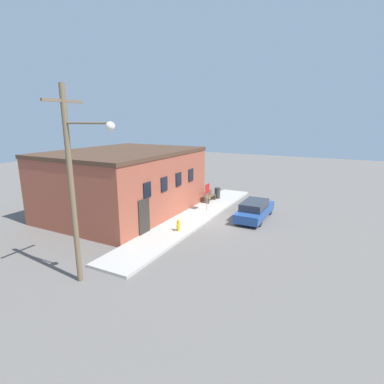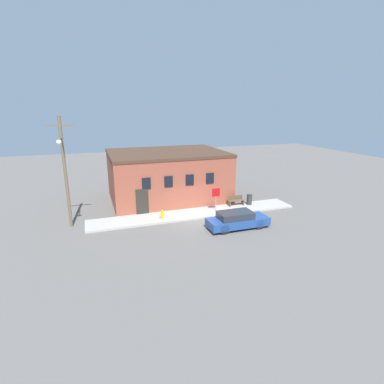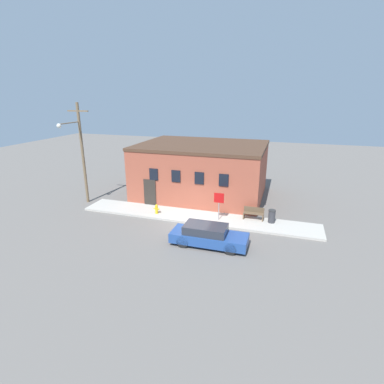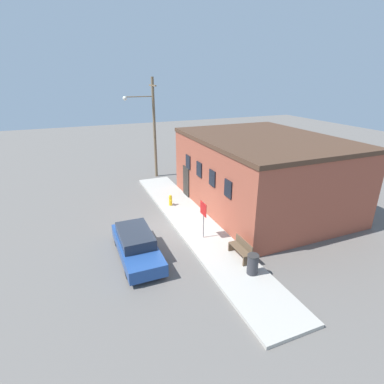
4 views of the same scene
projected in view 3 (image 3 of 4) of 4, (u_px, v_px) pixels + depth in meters
The scene contains 9 objects.
ground_plane at pixel (191, 224), 20.46m from camera, with size 80.00×80.00×0.00m, color #66605B.
sidewalk at pixel (196, 217), 21.50m from camera, with size 17.13×2.35×0.15m.
brick_building at pixel (202, 170), 25.71m from camera, with size 10.45×7.94×4.52m.
fire_hydrant at pixel (157, 209), 21.80m from camera, with size 0.44×0.21×0.71m.
stop_sign at pixel (219, 201), 20.38m from camera, with size 0.69×0.06×1.96m.
bench at pixel (254, 214), 20.79m from camera, with size 1.39×0.44×0.85m.
trash_bin at pixel (272, 216), 20.26m from camera, with size 0.49×0.49×0.89m.
utility_pole at pixel (81, 150), 23.20m from camera, with size 1.80×2.45×7.90m.
parked_car at pixel (208, 235), 17.45m from camera, with size 4.48×1.62×1.26m.
Camera 3 is at (5.72, -17.87, 8.46)m, focal length 28.00 mm.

